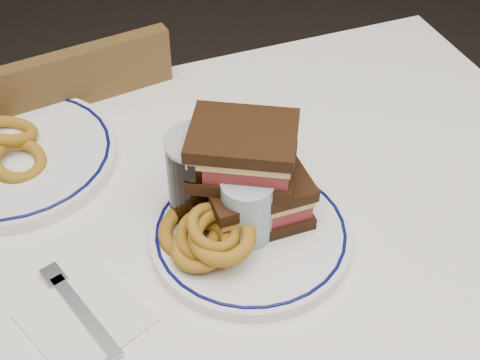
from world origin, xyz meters
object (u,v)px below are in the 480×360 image
object	(u,v)px
chair_far	(70,194)
beer_mug	(201,179)
main_plate	(251,234)
reuben_sandwich	(249,174)
far_plate	(14,156)

from	to	relation	value
chair_far	beer_mug	world-z (taller)	beer_mug
chair_far	beer_mug	size ratio (longest dim) A/B	6.08
main_plate	reuben_sandwich	bearing A→B (deg)	73.16
far_plate	beer_mug	bearing A→B (deg)	-42.66
beer_mug	far_plate	distance (m)	0.31
chair_far	reuben_sandwich	bearing A→B (deg)	-65.15
chair_far	main_plate	xyz separation A→B (m)	(0.20, -0.49, 0.30)
reuben_sandwich	chair_far	bearing A→B (deg)	114.85
main_plate	beer_mug	distance (m)	0.10
main_plate	beer_mug	world-z (taller)	beer_mug
main_plate	beer_mug	xyz separation A→B (m)	(-0.05, 0.06, 0.06)
far_plate	reuben_sandwich	bearing A→B (deg)	-39.96
beer_mug	reuben_sandwich	bearing A→B (deg)	-26.63
chair_far	main_plate	bearing A→B (deg)	-67.66
main_plate	far_plate	xyz separation A→B (m)	(-0.27, 0.27, 0.00)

